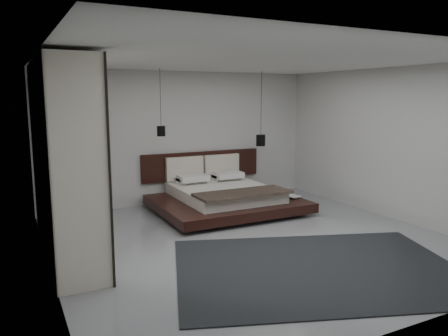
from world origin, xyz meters
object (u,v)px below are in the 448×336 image
bed (223,196)px  wardrobe (64,161)px  lattice_screen (35,153)px  pendant_right (261,140)px  rug (318,268)px  pendant_left (161,131)px

bed → wardrobe: 3.56m
lattice_screen → pendant_right: pendant_right is taller
lattice_screen → pendant_right: (4.53, -0.11, 0.03)m
rug → bed: bearing=85.2°
pendant_left → wardrobe: 2.65m
pendant_left → wardrobe: bearing=-139.5°
bed → pendant_left: 1.80m
lattice_screen → wardrobe: (0.25, -1.82, 0.07)m
bed → rug: (-0.28, -3.32, -0.28)m
bed → rug: 3.35m
wardrobe → pendant_right: bearing=21.8°
pendant_right → rug: pendant_right is taller
pendant_right → bed: bearing=-159.1°
lattice_screen → pendant_right: bearing=-1.4°
bed → pendant_right: bearing=20.9°
pendant_left → bed: bearing=-20.9°
lattice_screen → pendant_left: bearing=-2.7°
rug → pendant_right: bearing=69.4°
wardrobe → rug: bearing=-35.5°
pendant_right → wardrobe: 4.61m
bed → lattice_screen: bearing=170.9°
rug → pendant_left: bearing=102.9°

